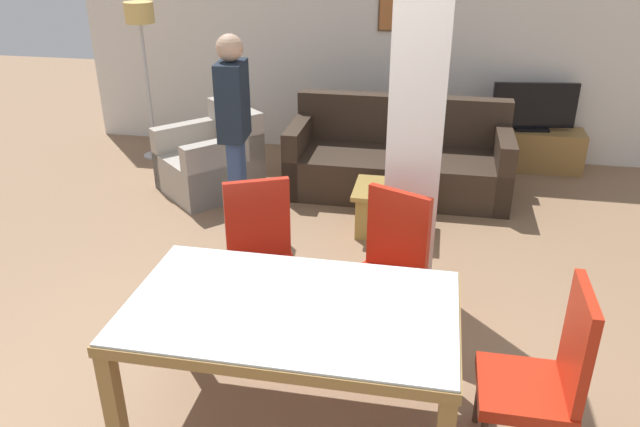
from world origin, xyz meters
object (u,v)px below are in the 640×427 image
Objects in this scene: dining_table at (292,329)px; tv_screen at (534,107)px; bottle at (401,177)px; tv_stand at (528,149)px; dining_chair_far_right at (387,266)px; sofa at (398,162)px; armchair at (212,163)px; floor_lamp at (141,29)px; standing_person at (234,120)px; coffee_table at (389,209)px; dining_chair_head_right at (546,373)px; dining_chair_far_left at (262,254)px.

tv_screen is at bearing 68.70° from dining_table.
bottle is 0.20× the size of tv_stand.
sofa is at bearing -62.61° from dining_chair_far_right.
armchair is 3.52m from tv_screen.
floor_lamp reaches higher than dining_chair_far_right.
dining_chair_far_right is 0.46× the size of sofa.
standing_person is (-2.75, -1.99, 0.77)m from tv_stand.
dining_table is 1.88× the size of tv_screen.
armchair reaches higher than coffee_table.
armchair is at bearing 116.91° from dining_table.
dining_chair_far_right is at bearing 43.56° from dining_chair_head_right.
standing_person reaches higher than tv_stand.
dining_chair_head_right reaches higher than tv_screen.
dining_chair_far_right is 2.11m from standing_person.
standing_person is (-1.36, -0.12, 0.78)m from coffee_table.
dining_chair_head_right is 1.25m from dining_chair_far_right.
coffee_table is 0.54× the size of tv_stand.
sofa is 1.88× the size of tv_stand.
standing_person is at bearing -45.64° from floor_lamp.
dining_chair_far_left is (-1.70, 0.91, 0.00)m from dining_chair_head_right.
tv_screen reaches higher than sofa.
sofa is 1.66m from tv_stand.
standing_person is (0.51, -0.72, 0.70)m from armchair.
floor_lamp is at bearing -2.21° from tv_screen.
dining_chair_far_left is at bearing 50.60° from tv_screen.
standing_person is (1.54, -1.57, -0.48)m from floor_lamp.
sofa is (-0.11, 2.53, -0.23)m from dining_chair_far_right.
armchair is at bearing -39.55° from floor_lamp.
bottle reaches higher than tv_stand.
dining_chair_far_left is 0.58× the size of floor_lamp.
dining_table is 1.00m from dining_chair_far_left.
tv_screen reaches higher than coffee_table.
dining_chair_far_left is 1.00× the size of dining_chair_far_right.
tv_stand is at bearing -85.44° from dining_chair_far_right.
sofa reaches higher than coffee_table.
tv_screen is (1.27, 3.44, 0.17)m from dining_chair_far_right.
floor_lamp is at bearing 3.18° from armchair.
dining_chair_far_right reaches higher than armchair.
sofa is at bearing -9.65° from floor_lamp.
dining_table is 4.78m from floor_lamp.
dining_chair_head_right is 2.68m from bottle.
dining_chair_far_right is 0.85× the size of armchair.
standing_person is (-2.75, -1.99, 0.29)m from tv_screen.
floor_lamp is at bearing -79.08° from dining_chair_far_left.
bottle is at bearing 95.45° from sofa.
armchair is 5.15× the size of bottle.
dining_chair_far_right reaches higher than bottle.
dining_chair_head_right is 0.58× the size of floor_lamp.
tv_stand is at bearing 53.51° from coffee_table.
floor_lamp is (-2.99, 1.39, 0.97)m from bottle.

